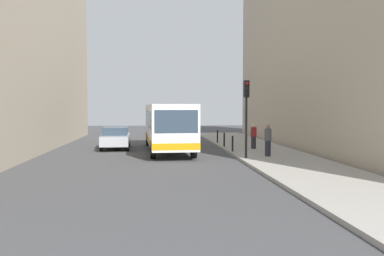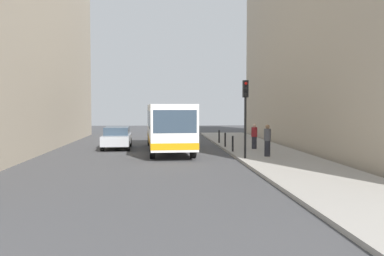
{
  "view_description": "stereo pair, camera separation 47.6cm",
  "coord_description": "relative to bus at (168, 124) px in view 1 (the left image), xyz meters",
  "views": [
    {
      "loc": [
        -1.34,
        -23.34,
        2.87
      ],
      "look_at": [
        0.97,
        1.64,
        1.59
      ],
      "focal_mm": 39.22,
      "sensor_mm": 36.0,
      "label": 1
    },
    {
      "loc": [
        -0.86,
        -23.38,
        2.87
      ],
      "look_at": [
        0.97,
        1.64,
        1.59
      ],
      "focal_mm": 39.22,
      "sensor_mm": 36.0,
      "label": 2
    }
  ],
  "objects": [
    {
      "name": "sidewalk",
      "position": [
        5.83,
        -3.75,
        -1.65
      ],
      "size": [
        4.4,
        40.0,
        0.15
      ],
      "primitive_type": "cube",
      "color": "#9E9991",
      "rests_on": "ground"
    },
    {
      "name": "bollard_far",
      "position": [
        3.88,
        3.99,
        -1.1
      ],
      "size": [
        0.11,
        0.11,
        0.95
      ],
      "primitive_type": "cylinder",
      "color": "black",
      "rests_on": "sidewalk"
    },
    {
      "name": "bus",
      "position": [
        0.0,
        0.0,
        0.0
      ],
      "size": [
        3.03,
        11.13,
        3.0
      ],
      "rotation": [
        0.0,
        0.0,
        3.19
      ],
      "color": "white",
      "rests_on": "ground"
    },
    {
      "name": "building_right",
      "position": [
        11.93,
        0.25,
        5.61
      ],
      "size": [
        7.0,
        32.0,
        14.66
      ],
      "primitive_type": "cube",
      "color": "#B2A38C",
      "rests_on": "ground"
    },
    {
      "name": "bollard_mid",
      "position": [
        3.88,
        0.98,
        -1.1
      ],
      "size": [
        0.11,
        0.11,
        0.95
      ],
      "primitive_type": "cylinder",
      "color": "black",
      "rests_on": "sidewalk"
    },
    {
      "name": "bollard_near",
      "position": [
        3.88,
        -2.04,
        -1.1
      ],
      "size": [
        0.11,
        0.11,
        0.95
      ],
      "primitive_type": "cylinder",
      "color": "black",
      "rests_on": "sidewalk"
    },
    {
      "name": "car_beside_bus",
      "position": [
        -3.46,
        1.63,
        -0.94
      ],
      "size": [
        1.97,
        4.45,
        1.48
      ],
      "rotation": [
        0.0,
        0.0,
        3.17
      ],
      "color": "#A5A8AD",
      "rests_on": "ground"
    },
    {
      "name": "ground_plane",
      "position": [
        0.43,
        -3.75,
        -1.73
      ],
      "size": [
        80.0,
        80.0,
        0.0
      ],
      "primitive_type": "plane",
      "color": "#424244"
    },
    {
      "name": "pedestrian_mid_sidewalk",
      "position": [
        5.53,
        -0.6,
        -0.78
      ],
      "size": [
        0.38,
        0.38,
        1.6
      ],
      "rotation": [
        0.0,
        0.0,
        5.11
      ],
      "color": "#26262D",
      "rests_on": "sidewalk"
    },
    {
      "name": "traffic_light",
      "position": [
        3.98,
        -5.33,
        1.28
      ],
      "size": [
        0.28,
        0.33,
        4.1
      ],
      "color": "black",
      "rests_on": "sidewalk"
    },
    {
      "name": "pedestrian_near_signal",
      "position": [
        5.34,
        -4.67,
        -0.7
      ],
      "size": [
        0.38,
        0.38,
        1.74
      ],
      "rotation": [
        0.0,
        0.0,
        1.22
      ],
      "color": "#26262D",
      "rests_on": "sidewalk"
    }
  ]
}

